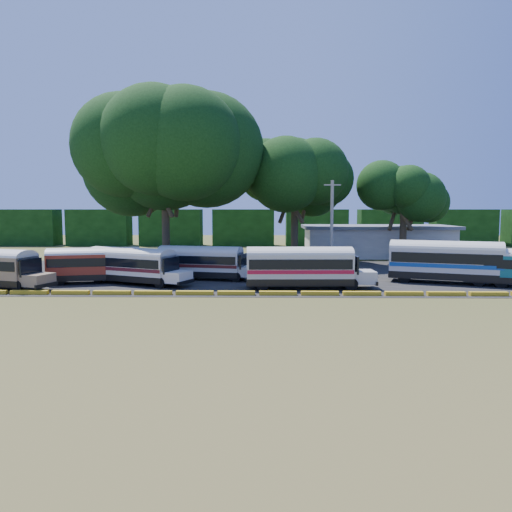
{
  "coord_description": "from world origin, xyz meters",
  "views": [
    {
      "loc": [
        3.58,
        -34.37,
        6.26
      ],
      "look_at": [
        2.83,
        6.0,
        2.35
      ],
      "focal_mm": 35.0,
      "sensor_mm": 36.0,
      "label": 1
    }
  ],
  "objects_px": {
    "bus_red": "(97,263)",
    "bus_cream_west": "(133,264)",
    "bus_white_red": "(302,265)",
    "tree_west": "(165,153)"
  },
  "relations": [
    {
      "from": "bus_red",
      "to": "bus_cream_west",
      "type": "xyz_separation_m",
      "value": [
        3.17,
        -0.62,
        -0.0
      ]
    },
    {
      "from": "bus_red",
      "to": "bus_white_red",
      "type": "relative_size",
      "value": 0.93
    },
    {
      "from": "bus_cream_west",
      "to": "tree_west",
      "type": "relative_size",
      "value": 0.52
    },
    {
      "from": "bus_red",
      "to": "bus_cream_west",
      "type": "height_order",
      "value": "bus_cream_west"
    },
    {
      "from": "bus_cream_west",
      "to": "bus_red",
      "type": "bearing_deg",
      "value": -167.14
    },
    {
      "from": "bus_red",
      "to": "bus_white_red",
      "type": "xyz_separation_m",
      "value": [
        16.88,
        -2.69,
        0.15
      ]
    },
    {
      "from": "bus_white_red",
      "to": "tree_west",
      "type": "bearing_deg",
      "value": 133.36
    },
    {
      "from": "bus_cream_west",
      "to": "tree_west",
      "type": "bearing_deg",
      "value": 110.8
    },
    {
      "from": "bus_red",
      "to": "tree_west",
      "type": "relative_size",
      "value": 0.53
    },
    {
      "from": "bus_cream_west",
      "to": "bus_white_red",
      "type": "relative_size",
      "value": 0.92
    }
  ]
}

